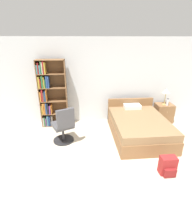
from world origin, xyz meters
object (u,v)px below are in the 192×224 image
Objects in this scene: bed at (138,126)px; table_lamp at (166,91)px; nightstand at (163,113)px; bookshelf at (49,95)px; water_bottle at (167,102)px; office_chair at (64,127)px; backpack_red at (168,166)px.

table_lamp is (1.07, 0.79, 0.75)m from bed.
bed is 1.38m from nightstand.
bookshelf is 3.57m from table_lamp.
bookshelf is 2.74m from bed.
table_lamp is (3.57, -0.08, 0.04)m from bookshelf.
water_bottle is (3.63, -0.16, -0.29)m from bookshelf.
bed is at bearing 5.51° from office_chair.
nightstand is at bearing 36.60° from bed.
bookshelf reaches higher than water_bottle.
bookshelf is 8.83× the size of water_bottle.
water_bottle reaches higher than nightstand.
nightstand is at bearing 38.99° from table_lamp.
table_lamp is at bearing 36.51° from bed.
bookshelf is 3.66m from backpack_red.
nightstand is 1.52× the size of backpack_red.
backpack_red is (-0.95, -2.35, -0.85)m from table_lamp.
table_lamp reaches higher than office_chair.
bed is 1.99× the size of office_chair.
nightstand is 2.58m from backpack_red.
bookshelf is 3.64m from water_bottle.
office_chair reaches higher than water_bottle.
water_bottle is (1.13, 0.71, 0.42)m from bed.
water_bottle is at bearing 16.08° from office_chair.
table_lamp is at bearing -141.01° from nightstand.
bookshelf is 1.28m from office_chair.
water_bottle is (0.06, -0.08, -0.33)m from table_lamp.
office_chair is (-2.03, -0.20, 0.18)m from bed.
bookshelf is 1.01× the size of bed.
backpack_red is at bearing -113.94° from water_bottle.
bed is 8.77× the size of water_bottle.
table_lamp is at bearing -1.28° from bookshelf.
water_bottle is at bearing -80.95° from nightstand.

